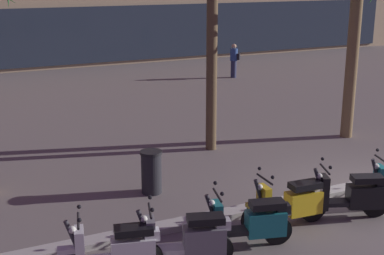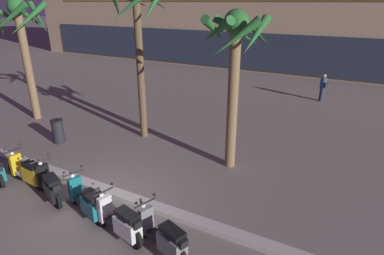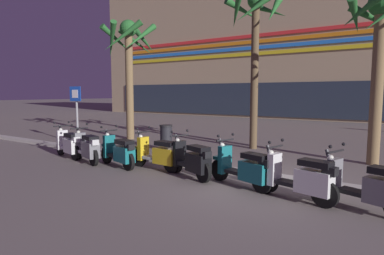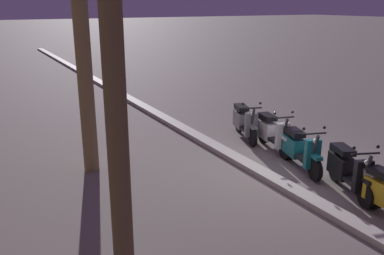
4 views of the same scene
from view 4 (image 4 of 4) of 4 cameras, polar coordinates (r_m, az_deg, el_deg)
The scene contains 6 objects.
ground_plane at distance 9.67m, azimuth 13.03°, elevation -6.19°, with size 200.00×200.00×0.00m, color slate.
curb_strip at distance 9.30m, azimuth 10.35°, elevation -6.59°, with size 60.00×0.36×0.12m, color #BCB7AD.
scooter_black_mid_centre at distance 9.01m, azimuth 20.83°, elevation -5.49°, with size 1.67×0.84×1.17m.
scooter_teal_gap_after_mid at distance 9.94m, azimuth 14.73°, elevation -2.90°, with size 1.77×0.80×1.17m.
scooter_white_lead_nearest at distance 11.01m, azimuth 11.02°, elevation -0.62°, with size 1.76×0.70×1.17m.
scooter_grey_last_in_row at distance 11.87m, azimuth 7.26°, elevation 0.83°, with size 1.78×0.83×1.17m.
Camera 4 is at (-6.55, 6.06, 3.72)m, focal length 38.31 mm.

